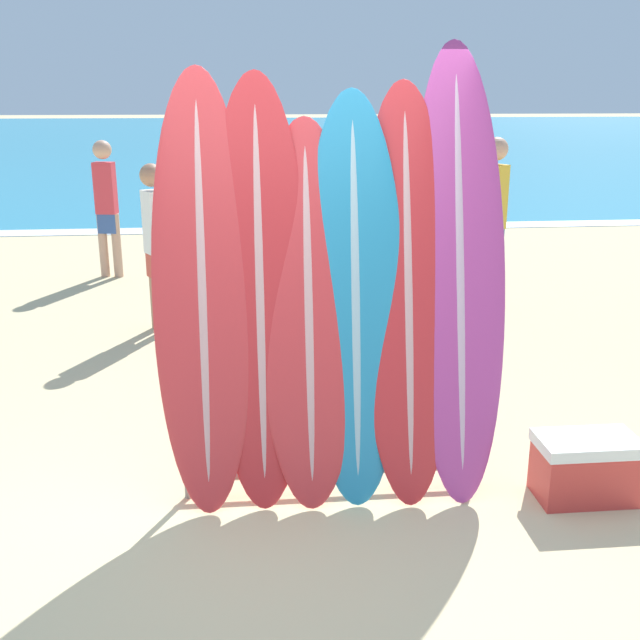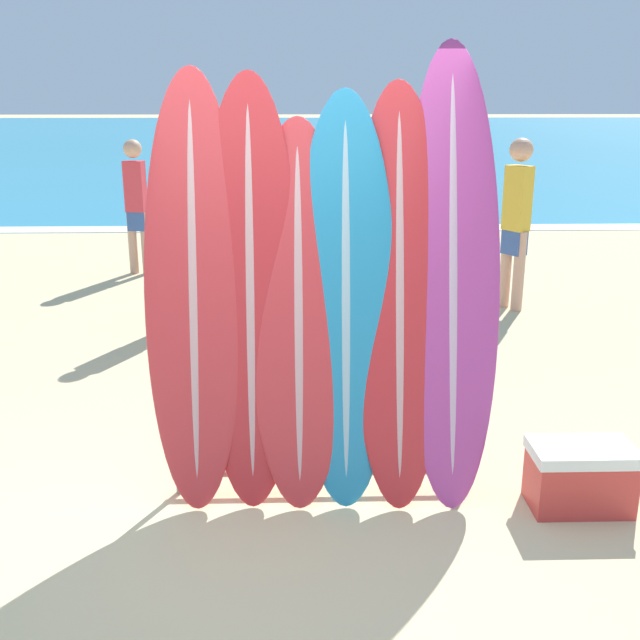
{
  "view_description": "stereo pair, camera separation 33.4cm",
  "coord_description": "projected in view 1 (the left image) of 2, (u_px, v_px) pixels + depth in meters",
  "views": [
    {
      "loc": [
        -0.12,
        -3.45,
        2.27
      ],
      "look_at": [
        0.35,
        1.29,
        0.82
      ],
      "focal_mm": 42.0,
      "sensor_mm": 36.0,
      "label": 1
    },
    {
      "loc": [
        0.22,
        -3.47,
        2.27
      ],
      "look_at": [
        0.35,
        1.29,
        0.82
      ],
      "focal_mm": 42.0,
      "sensor_mm": 36.0,
      "label": 2
    }
  ],
  "objects": [
    {
      "name": "person_far_left",
      "position": [
        107.0,
        204.0,
        9.35
      ],
      "size": [
        0.29,
        0.23,
        1.71
      ],
      "rotation": [
        0.0,
        0.0,
        6.09
      ],
      "color": "tan",
      "rests_on": "ground_plane"
    },
    {
      "name": "surfboard_slot_1",
      "position": [
        260.0,
        295.0,
        4.12
      ],
      "size": [
        0.55,
        0.53,
        2.39
      ],
      "color": "red",
      "rests_on": "ground_plane"
    },
    {
      "name": "surfboard_slot_2",
      "position": [
        308.0,
        316.0,
        4.15
      ],
      "size": [
        0.56,
        0.56,
        2.15
      ],
      "color": "red",
      "rests_on": "ground_plane"
    },
    {
      "name": "surfboard_slot_0",
      "position": [
        203.0,
        295.0,
        4.08
      ],
      "size": [
        0.55,
        0.58,
        2.42
      ],
      "color": "red",
      "rests_on": "ground_plane"
    },
    {
      "name": "surfboard_rack",
      "position": [
        333.0,
        423.0,
        4.33
      ],
      "size": [
        1.74,
        0.04,
        0.8
      ],
      "color": "gray",
      "rests_on": "ground_plane"
    },
    {
      "name": "person_far_right",
      "position": [
        155.0,
        242.0,
        7.19
      ],
      "size": [
        0.25,
        0.28,
        1.63
      ],
      "rotation": [
        0.0,
        0.0,
        5.24
      ],
      "color": "#A87A5B",
      "rests_on": "ground_plane"
    },
    {
      "name": "ground_plane",
      "position": [
        279.0,
        540.0,
        3.95
      ],
      "size": [
        160.0,
        160.0,
        0.0
      ],
      "primitive_type": "plane",
      "color": "beige"
    },
    {
      "name": "person_near_water",
      "position": [
        492.0,
        216.0,
        8.04
      ],
      "size": [
        0.28,
        0.31,
        1.82
      ],
      "rotation": [
        0.0,
        0.0,
        5.27
      ],
      "color": "tan",
      "rests_on": "ground_plane"
    },
    {
      "name": "surfboard_slot_3",
      "position": [
        355.0,
        301.0,
        4.17
      ],
      "size": [
        0.56,
        0.55,
        2.3
      ],
      "color": "teal",
      "rests_on": "ground_plane"
    },
    {
      "name": "surfboard_slot_5",
      "position": [
        459.0,
        274.0,
        4.23
      ],
      "size": [
        0.55,
        0.74,
        2.56
      ],
      "color": "#B23D8E",
      "rests_on": "ground_plane"
    },
    {
      "name": "cooler_box",
      "position": [
        585.0,
        467.0,
        4.32
      ],
      "size": [
        0.57,
        0.33,
        0.38
      ],
      "color": "red",
      "rests_on": "ground_plane"
    },
    {
      "name": "surfboard_slot_4",
      "position": [
        407.0,
        295.0,
        4.21
      ],
      "size": [
        0.54,
        0.66,
        2.35
      ],
      "color": "red",
      "rests_on": "ground_plane"
    },
    {
      "name": "ocean_water",
      "position": [
        247.0,
        136.0,
        40.77
      ],
      "size": [
        120.0,
        60.0,
        0.01
      ],
      "color": "teal",
      "rests_on": "ground_plane"
    },
    {
      "name": "person_mid_beach",
      "position": [
        286.0,
        188.0,
        10.84
      ],
      "size": [
        0.24,
        0.29,
        1.73
      ],
      "rotation": [
        0.0,
        0.0,
        1.22
      ],
      "color": "#846047",
      "rests_on": "ground_plane"
    }
  ]
}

